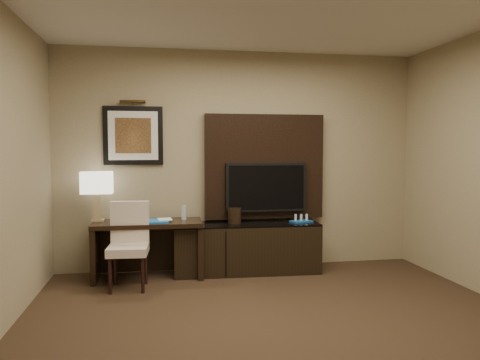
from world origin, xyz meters
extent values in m
cube|color=#2F2015|center=(0.00, 0.00, -0.01)|extent=(4.50, 5.00, 0.01)
cube|color=gray|center=(0.00, 2.50, 1.35)|extent=(4.50, 0.01, 2.70)
cube|color=black|center=(-1.14, 2.15, 0.33)|extent=(1.24, 0.54, 0.66)
cube|color=black|center=(0.03, 2.20, 0.30)|extent=(1.75, 0.55, 0.60)
cube|color=black|center=(0.30, 2.44, 1.27)|extent=(1.50, 0.12, 1.30)
cube|color=black|center=(0.30, 2.34, 1.02)|extent=(1.00, 0.08, 0.60)
cube|color=black|center=(-1.30, 2.48, 1.65)|extent=(0.70, 0.04, 0.70)
cylinder|color=#3B2C12|center=(-1.30, 2.44, 2.05)|extent=(0.04, 0.04, 0.30)
cube|color=#1A5EAA|center=(-1.01, 2.09, 0.67)|extent=(0.24, 0.32, 0.02)
imported|color=tan|center=(-1.02, 2.16, 0.77)|extent=(0.16, 0.04, 0.21)
cylinder|color=#B0BFC8|center=(-0.72, 2.21, 0.75)|extent=(0.06, 0.06, 0.17)
cylinder|color=black|center=(-0.11, 2.23, 0.69)|extent=(0.20, 0.20, 0.19)
camera|label=1|loc=(-1.01, -3.27, 1.51)|focal=35.00mm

